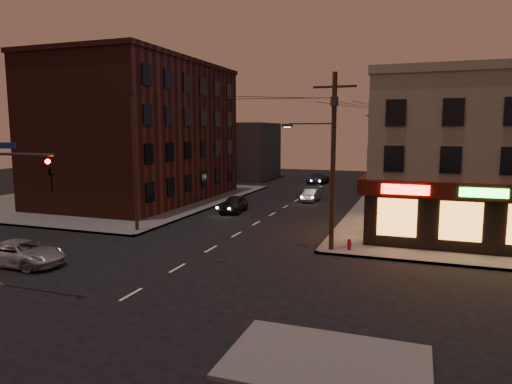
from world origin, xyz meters
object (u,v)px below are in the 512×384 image
at_px(sedan_mid, 311,195).
at_px(suv_cross, 22,253).
at_px(sedan_near, 234,204).
at_px(fire_hydrant, 349,244).
at_px(sedan_far, 318,178).

bearing_deg(sedan_mid, suv_cross, -107.87).
relative_size(suv_cross, sedan_near, 1.13).
distance_m(sedan_near, sedan_mid, 9.48).
xyz_separation_m(suv_cross, fire_hydrant, (15.65, 8.26, -0.13)).
distance_m(suv_cross, sedan_mid, 27.84).
height_order(sedan_near, sedan_mid, sedan_near).
bearing_deg(suv_cross, sedan_near, -13.84).
xyz_separation_m(suv_cross, sedan_mid, (9.29, 26.24, -0.05)).
height_order(suv_cross, sedan_mid, suv_cross).
relative_size(suv_cross, sedan_mid, 1.28).
distance_m(suv_cross, fire_hydrant, 17.69).
bearing_deg(fire_hydrant, sedan_far, 104.89).
bearing_deg(sedan_mid, sedan_far, 100.76).
height_order(sedan_near, fire_hydrant, sedan_near).
relative_size(sedan_near, sedan_far, 0.81).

